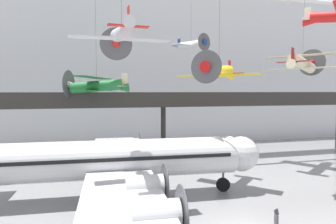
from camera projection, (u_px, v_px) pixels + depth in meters
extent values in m
cube|color=silver|center=(147.00, 67.00, 53.48)|extent=(140.00, 3.00, 27.82)
cube|color=#2D2B28|center=(165.00, 103.00, 41.42)|extent=(110.00, 3.20, 0.90)
cube|color=#2D2B28|center=(168.00, 96.00, 39.86)|extent=(110.00, 0.12, 1.10)
cylinder|color=#2D2B28|center=(163.00, 132.00, 42.64)|extent=(0.70, 0.70, 7.49)
cylinder|color=silver|center=(109.00, 160.00, 26.47)|extent=(23.19, 4.71, 3.45)
sphere|color=silver|center=(241.00, 154.00, 28.94)|extent=(3.38, 3.38, 3.38)
cube|color=black|center=(109.00, 156.00, 26.44)|extent=(21.59, 4.69, 0.31)
cube|color=silver|center=(116.00, 149.00, 35.57)|extent=(6.16, 15.01, 0.28)
cube|color=silver|center=(124.00, 206.00, 17.79)|extent=(6.16, 15.01, 0.28)
cylinder|color=silver|center=(132.00, 153.00, 32.71)|extent=(2.77, 1.80, 1.65)
cylinder|color=#4C4C51|center=(145.00, 153.00, 33.00)|extent=(0.23, 3.14, 3.14)
cylinder|color=silver|center=(128.00, 145.00, 37.61)|extent=(2.77, 1.80, 1.65)
cylinder|color=#4C4C51|center=(140.00, 145.00, 37.90)|extent=(0.23, 3.14, 3.14)
cylinder|color=silver|center=(144.00, 186.00, 21.27)|extent=(2.77, 1.80, 1.65)
cylinder|color=#4C4C51|center=(165.00, 185.00, 21.56)|extent=(0.23, 3.14, 3.14)
cylinder|color=silver|center=(155.00, 215.00, 16.38)|extent=(2.77, 1.80, 1.65)
cylinder|color=#4C4C51|center=(181.00, 213.00, 16.67)|extent=(0.23, 3.14, 3.14)
cylinder|color=#4C4C51|center=(223.00, 178.00, 28.74)|extent=(0.20, 0.20, 1.21)
cylinder|color=black|center=(223.00, 185.00, 28.78)|extent=(1.32, 0.45, 1.30)
cylinder|color=#4C4C51|center=(112.00, 176.00, 29.38)|extent=(0.20, 0.20, 1.21)
cylinder|color=black|center=(112.00, 183.00, 29.42)|extent=(1.32, 0.45, 1.30)
cylinder|color=#4C4C51|center=(113.00, 196.00, 23.99)|extent=(0.20, 0.20, 1.21)
cylinder|color=black|center=(113.00, 203.00, 24.03)|extent=(1.32, 0.45, 1.30)
cylinder|color=silver|center=(122.00, 34.00, 22.40)|extent=(1.36, 5.22, 1.64)
cone|color=red|center=(116.00, 43.00, 24.95)|extent=(1.00, 0.90, 0.95)
cylinder|color=#4C4C51|center=(116.00, 44.00, 25.12)|extent=(2.73, 0.20, 2.74)
cone|color=silver|center=(127.00, 23.00, 20.03)|extent=(0.98, 1.51, 1.05)
cube|color=silver|center=(121.00, 39.00, 22.71)|extent=(7.74, 1.70, 0.10)
cube|color=red|center=(128.00, 16.00, 19.71)|extent=(0.10, 0.62, 1.26)
cube|color=red|center=(128.00, 26.00, 19.75)|extent=(2.77, 0.78, 0.06)
cone|color=red|center=(311.00, 22.00, 27.21)|extent=(1.50, 1.53, 0.93)
cube|color=silver|center=(308.00, 14.00, 27.31)|extent=(0.43, 0.46, 1.16)
cube|color=silver|center=(307.00, 20.00, 27.35)|extent=(2.24, 2.12, 0.06)
cylinder|color=#1E6B33|center=(97.00, 86.00, 35.97)|extent=(6.39, 3.53, 1.78)
cone|color=beige|center=(71.00, 84.00, 36.35)|extent=(1.40, 1.47, 1.17)
cylinder|color=#4C4C51|center=(69.00, 84.00, 36.37)|extent=(1.27, 3.16, 3.38)
cone|color=#1E6B33|center=(121.00, 88.00, 35.62)|extent=(2.05, 1.67, 1.23)
cube|color=#1E6B33|center=(93.00, 78.00, 35.94)|extent=(4.89, 9.39, 0.10)
cube|color=#1E6B33|center=(94.00, 91.00, 36.05)|extent=(4.89, 9.39, 0.10)
cube|color=beige|center=(125.00, 80.00, 35.50)|extent=(0.73, 0.34, 1.56)
cube|color=beige|center=(125.00, 86.00, 35.56)|extent=(1.95, 3.43, 0.06)
cylinder|color=slate|center=(96.00, 35.00, 35.54)|extent=(0.04, 0.04, 10.87)
cylinder|color=silver|center=(191.00, 44.00, 42.04)|extent=(2.82, 4.40, 1.01)
cone|color=navy|center=(203.00, 42.00, 40.29)|extent=(1.07, 1.03, 0.83)
cylinder|color=#4C4C51|center=(204.00, 42.00, 40.16)|extent=(2.16, 1.11, 2.39)
cone|color=silver|center=(180.00, 47.00, 43.67)|extent=(1.24, 1.43, 0.81)
cube|color=silver|center=(192.00, 46.00, 41.85)|extent=(6.49, 3.98, 0.10)
cube|color=navy|center=(179.00, 43.00, 43.83)|extent=(0.30, 0.51, 1.10)
cube|color=navy|center=(179.00, 46.00, 43.87)|extent=(2.38, 1.56, 0.06)
cylinder|color=slate|center=(191.00, 22.00, 41.82)|extent=(0.04, 0.04, 5.40)
cylinder|color=yellow|center=(219.00, 72.00, 30.60)|extent=(5.02, 4.96, 1.71)
cone|color=red|center=(207.00, 67.00, 28.00)|extent=(1.44, 1.44, 1.08)
cylinder|color=#4C4C51|center=(206.00, 67.00, 27.81)|extent=(2.21, 2.25, 3.11)
cone|color=yellow|center=(228.00, 75.00, 33.03)|extent=(1.88, 1.87, 1.15)
cube|color=yellow|center=(218.00, 75.00, 30.33)|extent=(7.12, 7.22, 0.10)
cube|color=red|center=(230.00, 67.00, 33.26)|extent=(0.54, 0.54, 1.44)
cube|color=red|center=(229.00, 73.00, 33.31)|extent=(2.68, 2.71, 0.06)
cylinder|color=slate|center=(220.00, 18.00, 30.23)|extent=(0.04, 0.04, 9.60)
cylinder|color=beige|center=(303.00, 64.00, 37.50)|extent=(6.28, 4.81, 2.11)
cone|color=maroon|center=(311.00, 63.00, 40.02)|extent=(1.58, 1.62, 1.22)
cylinder|color=#4C4C51|center=(312.00, 62.00, 40.19)|extent=(1.99, 2.95, 3.52)
cone|color=beige|center=(294.00, 65.00, 35.15)|extent=(2.20, 2.00, 1.35)
cube|color=beige|center=(304.00, 55.00, 37.72)|extent=(6.80, 9.11, 0.10)
cube|color=beige|center=(303.00, 68.00, 37.83)|extent=(6.80, 9.11, 0.10)
cube|color=maroon|center=(293.00, 55.00, 34.77)|extent=(0.70, 0.49, 1.63)
cube|color=maroon|center=(292.00, 62.00, 34.83)|extent=(2.62, 3.37, 0.06)
cylinder|color=slate|center=(304.00, 25.00, 37.16)|extent=(0.04, 0.04, 8.15)
cube|color=#4C4C51|center=(276.00, 220.00, 21.64)|extent=(0.22, 0.42, 0.70)
cube|color=#232326|center=(276.00, 212.00, 21.60)|extent=(0.16, 0.77, 0.73)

